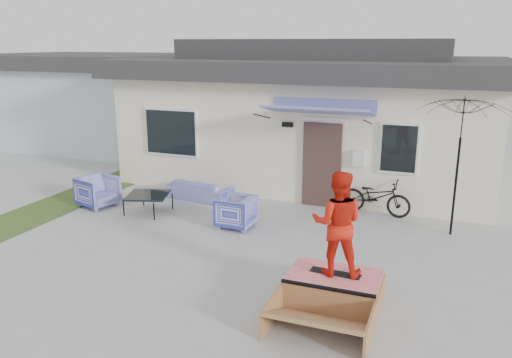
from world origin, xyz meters
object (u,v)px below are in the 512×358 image
(bicycle, at_px, (376,193))
(skateboard, at_px, (335,272))
(armchair_right, at_px, (236,210))
(patio_umbrella, at_px, (459,154))
(skate_ramp, at_px, (334,289))
(coffee_table, at_px, (148,203))
(armchair_left, at_px, (98,190))
(skater, at_px, (338,221))
(loveseat, at_px, (200,187))

(bicycle, relative_size, skateboard, 2.10)
(skateboard, bearing_deg, armchair_right, 140.27)
(bicycle, bearing_deg, patio_umbrella, -106.79)
(armchair_right, distance_m, skate_ramp, 3.78)
(coffee_table, xyz_separation_m, bicycle, (5.10, 1.86, 0.30))
(armchair_left, bearing_deg, skater, -95.58)
(coffee_table, distance_m, bicycle, 5.43)
(loveseat, xyz_separation_m, skater, (4.46, -4.08, 1.00))
(loveseat, height_order, patio_umbrella, patio_umbrella)
(loveseat, relative_size, bicycle, 1.04)
(armchair_left, distance_m, armchair_right, 3.78)
(patio_umbrella, bearing_deg, coffee_table, -170.92)
(loveseat, distance_m, skateboard, 6.05)
(patio_umbrella, xyz_separation_m, skater, (-1.67, -3.75, -0.41))
(coffee_table, bearing_deg, skateboard, -27.45)
(armchair_right, bearing_deg, loveseat, -131.42)
(patio_umbrella, distance_m, skateboard, 4.29)
(bicycle, relative_size, skater, 1.01)
(armchair_right, height_order, skateboard, armchair_right)
(armchair_right, relative_size, patio_umbrella, 0.36)
(bicycle, relative_size, skate_ramp, 0.88)
(skater, bearing_deg, loveseat, -51.79)
(armchair_right, bearing_deg, skate_ramp, 48.76)
(skate_ramp, bearing_deg, armchair_right, 137.28)
(coffee_table, distance_m, skater, 5.88)
(skate_ramp, height_order, skater, skater)
(armchair_left, distance_m, patio_umbrella, 8.41)
(armchair_right, distance_m, bicycle, 3.40)
(armchair_left, height_order, skater, skater)
(coffee_table, distance_m, skateboard, 5.78)
(loveseat, height_order, skater, skater)
(patio_umbrella, relative_size, skate_ramp, 1.17)
(bicycle, distance_m, skater, 4.59)
(armchair_left, distance_m, skateboard, 7.06)
(loveseat, xyz_separation_m, skate_ramp, (4.46, -4.13, -0.10))
(armchair_left, height_order, bicycle, bicycle)
(coffee_table, relative_size, skateboard, 1.18)
(loveseat, bearing_deg, bicycle, -167.55)
(bicycle, height_order, skateboard, bicycle)
(loveseat, height_order, armchair_left, armchair_left)
(armchair_left, relative_size, coffee_table, 0.92)
(patio_umbrella, xyz_separation_m, skate_ramp, (-1.67, -3.80, -1.51))
(armchair_left, relative_size, bicycle, 0.51)
(armchair_left, xyz_separation_m, bicycle, (6.52, 1.89, 0.10))
(loveseat, relative_size, skateboard, 2.18)
(loveseat, bearing_deg, coffee_table, 71.91)
(armchair_left, bearing_deg, armchair_right, -75.42)
(armchair_left, xyz_separation_m, skater, (6.55, -2.63, 0.91))
(coffee_table, distance_m, skate_ramp, 5.80)
(armchair_right, xyz_separation_m, coffee_table, (-2.35, 0.15, -0.16))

